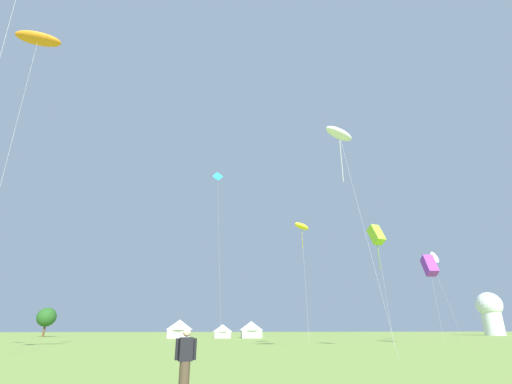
# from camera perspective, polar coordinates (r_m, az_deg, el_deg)

# --- Properties ---
(kite_yellow_parafoil) EXTENTS (2.78, 2.87, 13.37)m
(kite_yellow_parafoil) POSITION_cam_1_polar(r_m,az_deg,el_deg) (43.21, 7.13, -5.35)
(kite_yellow_parafoil) COLOR yellow
(kite_yellow_parafoil) RESTS_ON ground
(kite_orange_parafoil) EXTENTS (3.31, 3.15, 22.86)m
(kite_orange_parafoil) POSITION_cam_1_polar(r_m,az_deg,el_deg) (34.32, -30.78, 19.79)
(kite_orange_parafoil) COLOR orange
(kite_orange_parafoil) RESTS_ON ground
(kite_white_parafoil) EXTENTS (3.45, 3.78, 17.95)m
(kite_white_parafoil) POSITION_cam_1_polar(r_m,az_deg,el_deg) (32.73, 12.82, 8.78)
(kite_white_parafoil) COLOR white
(kite_white_parafoil) RESTS_ON ground
(kite_lime_box) EXTENTS (1.39, 1.98, 11.98)m
(kite_lime_box) POSITION_cam_1_polar(r_m,az_deg,el_deg) (40.36, 18.20, -6.38)
(kite_lime_box) COLOR #99DB2D
(kite_lime_box) RESTS_ON ground
(kite_white_delta) EXTENTS (2.77, 3.45, 12.67)m
(kite_white_delta) POSITION_cam_1_polar(r_m,az_deg,el_deg) (62.56, 25.54, -9.46)
(kite_white_delta) COLOR white
(kite_white_delta) RESTS_ON ground
(kite_purple_box) EXTENTS (1.53, 2.39, 10.60)m
(kite_purple_box) POSITION_cam_1_polar(r_m,az_deg,el_deg) (52.11, 25.40, -10.30)
(kite_purple_box) COLOR purple
(kite_purple_box) RESTS_ON ground
(kite_cyan_diamond) EXTENTS (2.38, 2.77, 28.64)m
(kite_cyan_diamond) POSITION_cam_1_polar(r_m,az_deg,el_deg) (66.70, -5.97, 1.83)
(kite_cyan_diamond) COLOR #1EB7CC
(kite_cyan_diamond) RESTS_ON ground
(person_spectator) EXTENTS (0.57, 0.30, 1.73)m
(person_spectator) POSITION_cam_1_polar(r_m,az_deg,el_deg) (11.00, -10.99, -24.72)
(person_spectator) COLOR #473828
(person_spectator) RESTS_ON ground
(festival_tent_center) EXTENTS (5.05, 5.05, 3.28)m
(festival_tent_center) POSITION_cam_1_polar(r_m,az_deg,el_deg) (75.12, -11.84, -20.00)
(festival_tent_center) COLOR white
(festival_tent_center) RESTS_ON ground
(festival_tent_right) EXTENTS (3.76, 3.76, 2.44)m
(festival_tent_right) POSITION_cam_1_polar(r_m,az_deg,el_deg) (75.05, -5.23, -20.67)
(festival_tent_right) COLOR white
(festival_tent_right) RESTS_ON ground
(festival_tent_left) EXTENTS (4.65, 4.65, 3.02)m
(festival_tent_left) POSITION_cam_1_polar(r_m,az_deg,el_deg) (75.49, -0.76, -20.50)
(festival_tent_left) COLOR white
(festival_tent_left) RESTS_ON ground
(observatory_dome) EXTENTS (6.40, 6.40, 10.80)m
(observatory_dome) POSITION_cam_1_polar(r_m,az_deg,el_deg) (118.72, 32.68, -15.33)
(observatory_dome) COLOR white
(observatory_dome) RESTS_ON ground
(tree_distant_right) EXTENTS (3.99, 3.99, 6.05)m
(tree_distant_right) POSITION_cam_1_polar(r_m,az_deg,el_deg) (96.40, -29.83, -16.55)
(tree_distant_right) COLOR brown
(tree_distant_right) RESTS_ON ground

